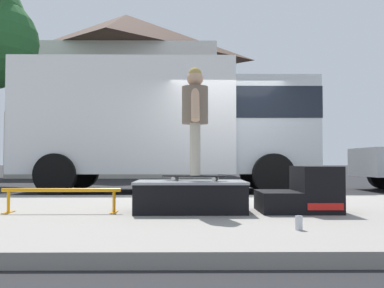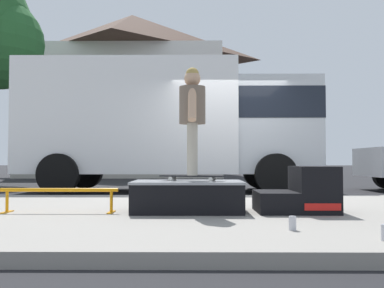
% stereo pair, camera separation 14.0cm
% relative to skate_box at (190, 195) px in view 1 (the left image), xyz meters
% --- Properties ---
extents(ground_plane, '(140.00, 140.00, 0.00)m').
position_rel_skate_box_xyz_m(ground_plane, '(0.84, 3.13, -0.32)').
color(ground_plane, black).
extents(sidewalk_slab, '(50.00, 5.00, 0.12)m').
position_rel_skate_box_xyz_m(sidewalk_slab, '(0.84, 0.13, -0.26)').
color(sidewalk_slab, gray).
rests_on(sidewalk_slab, ground).
extents(skate_box, '(1.33, 0.83, 0.37)m').
position_rel_skate_box_xyz_m(skate_box, '(0.00, 0.00, 0.00)').
color(skate_box, black).
rests_on(skate_box, sidewalk_slab).
extents(kicker_ramp, '(0.93, 0.76, 0.55)m').
position_rel_skate_box_xyz_m(kicker_ramp, '(1.38, -0.00, 0.03)').
color(kicker_ramp, black).
rests_on(kicker_ramp, sidewalk_slab).
extents(grind_rail, '(1.41, 0.28, 0.29)m').
position_rel_skate_box_xyz_m(grind_rail, '(-1.53, -0.09, 0.02)').
color(grind_rail, orange).
rests_on(grind_rail, sidewalk_slab).
extents(skateboard, '(0.81, 0.38, 0.07)m').
position_rel_skate_box_xyz_m(skateboard, '(0.06, 0.03, 0.23)').
color(skateboard, black).
rests_on(skateboard, skate_box).
extents(skater_kid, '(0.32, 0.68, 1.32)m').
position_rel_skate_box_xyz_m(skater_kid, '(0.06, 0.03, 1.02)').
color(skater_kid, '#B7AD99').
rests_on(skater_kid, skateboard).
extents(soda_can_b, '(0.07, 0.07, 0.13)m').
position_rel_skate_box_xyz_m(soda_can_b, '(0.96, -1.42, -0.14)').
color(soda_can_b, silver).
rests_on(soda_can_b, sidewalk_slab).
extents(box_truck, '(6.91, 2.63, 3.05)m').
position_rel_skate_box_xyz_m(box_truck, '(-0.51, 5.33, 1.38)').
color(box_truck, white).
rests_on(box_truck, ground).
extents(house_behind, '(9.54, 8.23, 8.40)m').
position_rel_skate_box_xyz_m(house_behind, '(-3.25, 17.38, 3.92)').
color(house_behind, silver).
rests_on(house_behind, ground).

